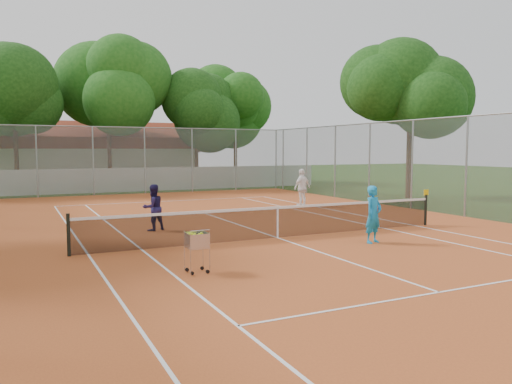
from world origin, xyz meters
name	(u,v)px	position (x,y,z in m)	size (l,w,h in m)	color
ground	(278,239)	(0.00, 0.00, 0.00)	(120.00, 120.00, 0.00)	#1C3B10
court_pad	(278,238)	(0.00, 0.00, 0.01)	(18.00, 34.00, 0.02)	#B75323
court_lines	(278,238)	(0.00, 0.00, 0.02)	(10.98, 23.78, 0.01)	white
tennis_net	(278,222)	(0.00, 0.00, 0.51)	(11.88, 0.10, 0.98)	black
perimeter_fence	(278,173)	(0.00, 0.00, 2.00)	(18.00, 34.00, 4.00)	slate
boundary_wall	(138,180)	(0.00, 19.00, 0.75)	(26.00, 0.30, 1.50)	silver
clubhouse	(85,155)	(-2.00, 29.00, 2.20)	(16.40, 9.00, 4.40)	beige
tropical_trees	(127,116)	(0.00, 22.00, 5.00)	(29.00, 19.00, 10.00)	#11370D
player_near	(373,214)	(2.10, -1.88, 0.84)	(0.60, 0.39, 1.64)	#1786C6
player_far_left	(153,208)	(-3.04, 2.99, 0.78)	(0.74, 0.58, 1.53)	#1C1643
player_far_right	(302,188)	(4.97, 6.84, 0.90)	(1.04, 0.43, 1.77)	white
ball_hopper	(197,251)	(-3.60, -3.02, 0.50)	(0.46, 0.46, 0.97)	#B6B5BC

